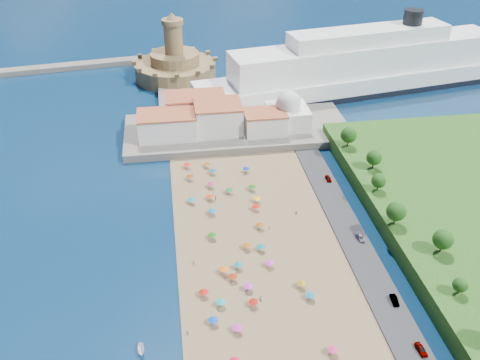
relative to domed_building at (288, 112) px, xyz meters
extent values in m
plane|color=#071938|center=(-30.00, -71.00, -8.97)|extent=(700.00, 700.00, 0.00)
cube|color=#59544C|center=(-20.00, 2.00, -7.47)|extent=(90.00, 36.00, 3.00)
cube|color=#59544C|center=(-42.00, 37.00, -7.77)|extent=(18.00, 70.00, 2.40)
cube|color=silver|center=(-48.00, -2.00, -1.47)|extent=(22.00, 14.00, 9.00)
cube|color=silver|center=(-28.00, 0.00, -0.47)|extent=(18.00, 16.00, 11.00)
cube|color=silver|center=(-10.00, -4.00, -1.97)|extent=(16.00, 12.00, 8.00)
cube|color=silver|center=(-36.00, 12.00, -0.97)|extent=(24.00, 14.00, 10.00)
cube|color=silver|center=(0.00, 0.00, -1.97)|extent=(16.00, 16.00, 8.00)
sphere|color=silver|center=(0.00, 0.00, 4.03)|extent=(10.00, 10.00, 10.00)
cylinder|color=silver|center=(0.00, 0.00, 7.83)|extent=(1.20, 1.20, 1.60)
cylinder|color=olive|center=(-42.00, 67.00, -4.97)|extent=(40.00, 40.00, 8.00)
cylinder|color=olive|center=(-42.00, 67.00, 1.53)|extent=(24.00, 24.00, 5.00)
cylinder|color=olive|center=(-42.00, 67.00, 11.03)|extent=(9.00, 9.00, 14.00)
cylinder|color=olive|center=(-42.00, 67.00, 19.23)|extent=(10.40, 10.40, 2.40)
cone|color=olive|center=(-42.00, 67.00, 21.93)|extent=(6.00, 6.00, 3.00)
cube|color=black|center=(45.82, 39.22, -7.65)|extent=(165.69, 52.33, 2.64)
cube|color=white|center=(45.82, 39.22, -4.09)|extent=(164.63, 51.76, 9.78)
cube|color=white|center=(45.82, 39.22, 7.32)|extent=(131.78, 41.84, 13.04)
cube|color=white|center=(45.82, 39.22, 17.10)|extent=(77.53, 28.15, 6.52)
cylinder|color=black|center=(67.22, 42.99, 23.62)|extent=(8.69, 8.69, 6.52)
cylinder|color=gray|center=(-35.67, -44.72, -7.72)|extent=(0.07, 0.07, 2.00)
cone|color=#C33F0F|center=(-35.67, -44.72, -6.82)|extent=(2.50, 2.50, 0.60)
cylinder|color=gray|center=(-41.83, -45.86, -7.72)|extent=(0.07, 0.07, 2.00)
cone|color=#0E7788|center=(-41.83, -45.86, -6.82)|extent=(2.50, 2.50, 0.60)
cylinder|color=gray|center=(-33.39, -83.83, -7.72)|extent=(0.07, 0.07, 2.00)
cone|color=maroon|center=(-33.39, -83.83, -6.82)|extent=(2.50, 2.50, 0.60)
cylinder|color=gray|center=(-29.90, -88.12, -7.72)|extent=(0.07, 0.07, 2.00)
cone|color=#C72AC6|center=(-29.90, -88.12, -6.82)|extent=(2.50, 2.50, 0.60)
cylinder|color=gray|center=(-29.58, -93.87, -7.72)|extent=(0.07, 0.07, 2.00)
cone|color=#A5130D|center=(-29.58, -93.87, -6.82)|extent=(2.50, 2.50, 0.60)
cylinder|color=gray|center=(-41.79, -23.20, -7.72)|extent=(0.07, 0.07, 2.00)
cone|color=#F91A0B|center=(-41.79, -23.20, -6.82)|extent=(2.50, 2.50, 0.60)
cylinder|color=gray|center=(-31.33, -79.38, -7.72)|extent=(0.07, 0.07, 2.00)
cone|color=#0D6C78|center=(-31.33, -79.38, -6.82)|extent=(2.50, 2.50, 0.60)
cylinder|color=gray|center=(-14.17, -111.22, -7.72)|extent=(0.07, 0.07, 2.00)
cone|color=#CB2B63|center=(-14.17, -111.22, -6.82)|extent=(2.50, 2.50, 0.60)
cylinder|color=gray|center=(-34.73, -37.27, -7.72)|extent=(0.07, 0.07, 2.00)
cone|color=#AC2454|center=(-34.73, -37.27, -6.82)|extent=(2.50, 2.50, 0.60)
cylinder|color=gray|center=(-27.66, -71.37, -7.72)|extent=(0.07, 0.07, 2.00)
cone|color=#98550D|center=(-27.66, -71.37, -6.82)|extent=(2.50, 2.50, 0.60)
cylinder|color=gray|center=(-35.52, -80.60, -7.72)|extent=(0.07, 0.07, 2.00)
cone|color=#FD620B|center=(-35.52, -80.60, -6.82)|extent=(2.50, 2.50, 0.60)
cylinder|color=gray|center=(-14.84, -93.58, -7.72)|extent=(0.07, 0.07, 2.00)
cone|color=#106F9A|center=(-14.84, -93.58, -6.82)|extent=(2.50, 2.50, 0.60)
cylinder|color=gray|center=(-21.90, -52.61, -7.72)|extent=(0.07, 0.07, 2.00)
cone|color=red|center=(-21.90, -52.61, -6.82)|extent=(2.50, 2.50, 0.60)
cylinder|color=gray|center=(-21.25, -28.98, -7.72)|extent=(0.07, 0.07, 2.00)
cone|color=#0B2E9B|center=(-21.25, -28.98, -6.82)|extent=(2.50, 2.50, 0.60)
cylinder|color=gray|center=(-33.16, -28.67, -7.72)|extent=(0.07, 0.07, 2.00)
cone|color=#0E5881|center=(-33.16, -28.67, -6.82)|extent=(2.50, 2.50, 0.60)
cylinder|color=gray|center=(-20.74, -48.23, -7.72)|extent=(0.07, 0.07, 2.00)
cone|color=#FFB80D|center=(-20.74, -48.23, -6.82)|extent=(2.50, 2.50, 0.60)
cylinder|color=gray|center=(-35.99, -53.00, -7.72)|extent=(0.07, 0.07, 2.00)
cone|color=#0C61A4|center=(-35.99, -53.00, -6.82)|extent=(2.50, 2.50, 0.60)
cylinder|color=gray|center=(-40.20, -98.42, -7.72)|extent=(0.07, 0.07, 2.00)
cone|color=#0D3EB4|center=(-40.20, -98.42, -6.82)|extent=(2.50, 2.50, 0.60)
cylinder|color=gray|center=(-16.00, -89.07, -7.72)|extent=(0.07, 0.07, 2.00)
cone|color=#99790D|center=(-16.00, -89.07, -6.82)|extent=(2.50, 2.50, 0.60)
cylinder|color=gray|center=(-21.18, -40.96, -7.72)|extent=(0.07, 0.07, 2.00)
cone|color=#146411|center=(-21.18, -40.96, -6.82)|extent=(2.50, 2.50, 0.60)
cylinder|color=gray|center=(-41.42, -31.20, -7.72)|extent=(0.07, 0.07, 2.00)
cone|color=#8F3A0D|center=(-41.42, -31.20, -6.82)|extent=(2.50, 2.50, 0.60)
cylinder|color=gray|center=(-23.79, -72.68, -7.72)|extent=(0.07, 0.07, 2.00)
cone|color=#0D6978|center=(-23.79, -72.68, -6.82)|extent=(2.50, 2.50, 0.60)
cylinder|color=gray|center=(-34.78, -101.67, -7.72)|extent=(0.07, 0.07, 2.00)
cone|color=#C92BB0|center=(-34.78, -101.67, -6.82)|extent=(2.50, 2.50, 0.60)
cylinder|color=gray|center=(-34.86, -23.71, -7.72)|extent=(0.07, 0.07, 2.00)
cone|color=#95530D|center=(-34.86, -23.71, -6.82)|extent=(2.50, 2.50, 0.60)
cylinder|color=gray|center=(-41.62, -88.59, -7.72)|extent=(0.07, 0.07, 2.00)
cone|color=#B7160E|center=(-41.62, -88.59, -6.82)|extent=(2.50, 2.50, 0.60)
cylinder|color=gray|center=(-37.68, -92.75, -7.72)|extent=(0.07, 0.07, 2.00)
cone|color=teal|center=(-37.68, -92.75, -6.82)|extent=(2.50, 2.50, 0.60)
cylinder|color=gray|center=(-22.69, -79.87, -7.72)|extent=(0.07, 0.07, 2.00)
cone|color=#C72AB0|center=(-22.69, -79.87, -6.82)|extent=(2.50, 2.50, 0.60)
cylinder|color=gray|center=(-29.02, -41.82, -7.72)|extent=(0.07, 0.07, 2.00)
cone|color=#126524|center=(-29.02, -41.82, -6.82)|extent=(2.50, 2.50, 0.60)
cone|color=red|center=(-36.71, -111.22, -6.82)|extent=(2.50, 2.50, 0.60)
cylinder|color=gray|center=(-37.10, -65.21, -7.72)|extent=(0.07, 0.07, 2.00)
cone|color=#186612|center=(-37.10, -65.21, -6.82)|extent=(2.50, 2.50, 0.60)
cylinder|color=gray|center=(-22.20, -62.39, -7.72)|extent=(0.07, 0.07, 2.00)
cone|color=#92490D|center=(-22.20, -62.39, -6.82)|extent=(2.50, 2.50, 0.60)
imported|color=tan|center=(-19.45, -63.12, -7.88)|extent=(0.63, 0.42, 1.69)
imported|color=tan|center=(-27.36, -91.99, -7.83)|extent=(0.98, 0.75, 1.79)
imported|color=tan|center=(-46.52, -100.70, -7.88)|extent=(0.72, 0.72, 1.69)
imported|color=tan|center=(-33.87, -45.16, -7.80)|extent=(1.13, 1.13, 1.85)
imported|color=tan|center=(-43.29, -75.79, -7.83)|extent=(0.93, 0.75, 1.78)
imported|color=tan|center=(-22.97, -30.47, -7.84)|extent=(1.15, 0.67, 1.77)
imported|color=tan|center=(-9.65, -56.84, -7.89)|extent=(1.55, 0.51, 1.67)
imported|color=white|center=(-57.45, -104.12, -8.22)|extent=(1.68, 3.98, 1.51)
imported|color=gray|center=(6.00, -113.80, -7.57)|extent=(2.02, 4.28, 1.41)
imported|color=gray|center=(6.00, -38.91, -7.61)|extent=(1.57, 3.89, 1.33)
imported|color=gray|center=(6.00, -97.95, -7.60)|extent=(1.70, 4.19, 1.35)
imported|color=gray|center=(6.00, -72.10, -7.65)|extent=(2.36, 4.52, 1.25)
cylinder|color=#382314|center=(19.64, -102.49, -1.93)|extent=(0.50, 0.50, 2.08)
sphere|color=#14380F|center=(19.64, -102.49, -0.06)|extent=(3.75, 3.75, 3.75)
cylinder|color=#382314|center=(22.62, -86.87, -1.43)|extent=(0.50, 0.50, 3.09)
sphere|color=#14380F|center=(22.62, -86.87, 1.34)|extent=(5.55, 5.55, 5.55)
cylinder|color=#382314|center=(15.20, -73.05, -1.39)|extent=(0.50, 0.50, 3.18)
sphere|color=#14380F|center=(15.20, -73.05, 1.48)|extent=(5.72, 5.72, 5.72)
cylinder|color=#382314|center=(16.79, -55.29, -1.68)|extent=(0.50, 0.50, 2.58)
sphere|color=#14380F|center=(16.79, -55.29, 0.64)|extent=(4.64, 4.64, 4.64)
cylinder|color=#382314|center=(20.27, -41.78, -1.50)|extent=(0.50, 0.50, 2.94)
sphere|color=#14380F|center=(20.27, -41.78, 1.14)|extent=(5.29, 5.29, 5.29)
cylinder|color=#382314|center=(16.65, -25.49, -1.34)|extent=(0.50, 0.50, 3.27)
sphere|color=#14380F|center=(16.65, -25.49, 1.61)|extent=(5.89, 5.89, 5.89)
camera|label=1|loc=(-47.00, -189.75, 89.98)|focal=40.00mm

